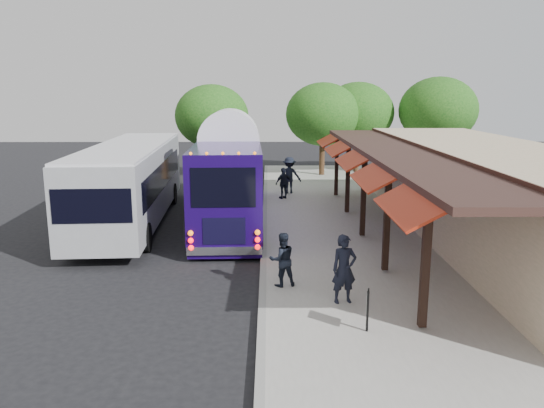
% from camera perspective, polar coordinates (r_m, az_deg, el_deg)
% --- Properties ---
extents(ground, '(90.00, 90.00, 0.00)m').
position_cam_1_polar(ground, '(16.42, -1.13, -7.83)').
color(ground, black).
rests_on(ground, ground).
extents(sidewalk, '(10.00, 40.00, 0.15)m').
position_cam_1_polar(sidewalk, '(20.76, 12.97, -3.67)').
color(sidewalk, '#9E9B93').
rests_on(sidewalk, ground).
extents(curb, '(0.20, 40.00, 0.16)m').
position_cam_1_polar(curb, '(20.20, -0.85, -3.79)').
color(curb, gray).
rests_on(curb, ground).
extents(station_shelter, '(8.15, 20.00, 3.60)m').
position_cam_1_polar(station_shelter, '(21.41, 22.04, 1.10)').
color(station_shelter, tan).
rests_on(station_shelter, ground).
extents(coach_bus, '(2.97, 12.15, 3.86)m').
position_cam_1_polar(coach_bus, '(23.08, -4.54, 3.24)').
color(coach_bus, '#1B0650').
rests_on(coach_bus, ground).
extents(city_bus, '(3.50, 12.79, 3.40)m').
position_cam_1_polar(city_bus, '(23.45, -14.90, 2.53)').
color(city_bus, gray).
rests_on(city_bus, ground).
extents(ped_a, '(0.74, 0.57, 1.82)m').
position_cam_1_polar(ped_a, '(13.96, 7.77, -6.95)').
color(ped_a, black).
rests_on(ped_a, sidewalk).
extents(ped_b, '(0.89, 0.78, 1.56)m').
position_cam_1_polar(ped_b, '(15.03, 1.10, -5.98)').
color(ped_b, black).
rests_on(ped_b, sidewalk).
extents(ped_c, '(1.01, 0.82, 1.61)m').
position_cam_1_polar(ped_c, '(27.32, 1.26, 2.26)').
color(ped_c, black).
rests_on(ped_c, sidewalk).
extents(ped_d, '(1.34, 0.86, 1.97)m').
position_cam_1_polar(ped_d, '(28.78, 1.88, 3.11)').
color(ped_d, black).
rests_on(ped_d, sidewalk).
extents(sign_board, '(0.14, 0.44, 0.97)m').
position_cam_1_polar(sign_board, '(12.50, 10.26, -10.57)').
color(sign_board, black).
rests_on(sign_board, sidewalk).
extents(tree_left, '(4.83, 4.83, 6.18)m').
position_cam_1_polar(tree_left, '(35.22, 5.48, 9.57)').
color(tree_left, '#382314').
rests_on(tree_left, ground).
extents(tree_mid, '(4.87, 4.87, 6.24)m').
position_cam_1_polar(tree_mid, '(36.92, 9.21, 9.64)').
color(tree_mid, '#382314').
rests_on(tree_mid, ground).
extents(tree_right, '(5.12, 5.12, 6.56)m').
position_cam_1_polar(tree_right, '(37.09, 17.43, 9.59)').
color(tree_right, '#382314').
rests_on(tree_right, ground).
extents(tree_far, '(4.73, 4.73, 6.05)m').
position_cam_1_polar(tree_far, '(34.70, -6.49, 9.37)').
color(tree_far, '#382314').
rests_on(tree_far, ground).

